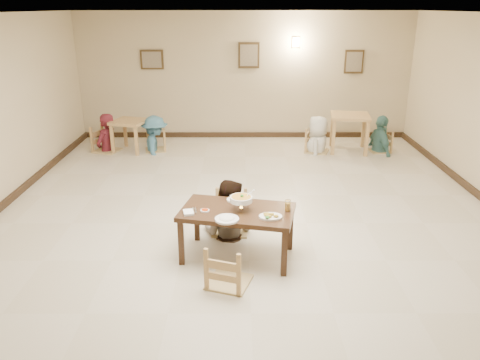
{
  "coord_description": "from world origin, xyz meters",
  "views": [
    {
      "loc": [
        -0.12,
        -6.41,
        3.09
      ],
      "look_at": [
        -0.12,
        -0.48,
        0.88
      ],
      "focal_mm": 35.0,
      "sensor_mm": 36.0,
      "label": 1
    }
  ],
  "objects_px": {
    "curry_warmer": "(241,199)",
    "bg_chair_rl": "(318,129)",
    "bg_chair_ll": "(105,128)",
    "bg_diner_d": "(383,116)",
    "chair_near": "(229,245)",
    "main_diner": "(228,180)",
    "bg_diner_b": "(154,116)",
    "main_table": "(237,216)",
    "bg_table_left": "(130,126)",
    "bg_diner_c": "(319,116)",
    "bg_table_right": "(350,121)",
    "bg_chair_lr": "(154,130)",
    "drink_glass": "(288,206)",
    "bg_diner_a": "(104,114)",
    "bg_chair_rr": "(381,132)",
    "chair_far": "(230,197)"
  },
  "relations": [
    {
      "from": "drink_glass",
      "to": "bg_chair_rr",
      "type": "bearing_deg",
      "value": 61.72
    },
    {
      "from": "bg_diner_b",
      "to": "main_table",
      "type": "bearing_deg",
      "value": -171.69
    },
    {
      "from": "bg_chair_ll",
      "to": "drink_glass",
      "type": "bearing_deg",
      "value": -125.1
    },
    {
      "from": "drink_glass",
      "to": "bg_diner_a",
      "type": "height_order",
      "value": "bg_diner_a"
    },
    {
      "from": "chair_near",
      "to": "bg_diner_a",
      "type": "distance_m",
      "value": 6.12
    },
    {
      "from": "drink_glass",
      "to": "bg_diner_c",
      "type": "relative_size",
      "value": 0.09
    },
    {
      "from": "main_diner",
      "to": "bg_chair_lr",
      "type": "distance_m",
      "value": 4.52
    },
    {
      "from": "curry_warmer",
      "to": "bg_diner_d",
      "type": "distance_m",
      "value": 5.69
    },
    {
      "from": "bg_diner_b",
      "to": "bg_diner_c",
      "type": "xyz_separation_m",
      "value": [
        3.66,
        -0.1,
        0.02
      ]
    },
    {
      "from": "bg_table_left",
      "to": "bg_diner_d",
      "type": "bearing_deg",
      "value": -0.58
    },
    {
      "from": "drink_glass",
      "to": "bg_diner_b",
      "type": "xyz_separation_m",
      "value": [
        -2.52,
        4.84,
        0.07
      ]
    },
    {
      "from": "bg_chair_lr",
      "to": "bg_chair_rr",
      "type": "xyz_separation_m",
      "value": [
        5.08,
        -0.08,
        -0.03
      ]
    },
    {
      "from": "bg_table_left",
      "to": "bg_chair_ll",
      "type": "bearing_deg",
      "value": -175.95
    },
    {
      "from": "bg_chair_lr",
      "to": "bg_diner_d",
      "type": "xyz_separation_m",
      "value": [
        5.08,
        -0.08,
        0.34
      ]
    },
    {
      "from": "curry_warmer",
      "to": "bg_table_right",
      "type": "distance_m",
      "value": 5.37
    },
    {
      "from": "bg_table_left",
      "to": "bg_chair_rl",
      "type": "xyz_separation_m",
      "value": [
        4.21,
        -0.08,
        -0.05
      ]
    },
    {
      "from": "main_table",
      "to": "bg_diner_c",
      "type": "relative_size",
      "value": 0.95
    },
    {
      "from": "bg_diner_a",
      "to": "bg_diner_d",
      "type": "height_order",
      "value": "bg_diner_a"
    },
    {
      "from": "main_diner",
      "to": "bg_diner_a",
      "type": "bearing_deg",
      "value": -34.9
    },
    {
      "from": "bg_table_right",
      "to": "bg_chair_lr",
      "type": "height_order",
      "value": "bg_chair_lr"
    },
    {
      "from": "bg_chair_ll",
      "to": "bg_chair_rl",
      "type": "height_order",
      "value": "bg_chair_ll"
    },
    {
      "from": "bg_table_right",
      "to": "bg_table_left",
      "type": "bearing_deg",
      "value": 179.85
    },
    {
      "from": "bg_chair_ll",
      "to": "bg_diner_d",
      "type": "relative_size",
      "value": 0.66
    },
    {
      "from": "bg_chair_lr",
      "to": "bg_chair_rr",
      "type": "distance_m",
      "value": 5.08
    },
    {
      "from": "bg_chair_rl",
      "to": "bg_table_left",
      "type": "bearing_deg",
      "value": 107.92
    },
    {
      "from": "bg_chair_rl",
      "to": "bg_diner_a",
      "type": "relative_size",
      "value": 0.6
    },
    {
      "from": "bg_table_left",
      "to": "main_diner",
      "type": "bearing_deg",
      "value": -60.97
    },
    {
      "from": "bg_diner_c",
      "to": "bg_diner_b",
      "type": "bearing_deg",
      "value": -76.66
    },
    {
      "from": "bg_chair_ll",
      "to": "bg_chair_rl",
      "type": "distance_m",
      "value": 4.75
    },
    {
      "from": "chair_near",
      "to": "bg_diner_b",
      "type": "relative_size",
      "value": 0.63
    },
    {
      "from": "chair_near",
      "to": "main_diner",
      "type": "xyz_separation_m",
      "value": [
        -0.04,
        1.3,
        0.32
      ]
    },
    {
      "from": "bg_chair_rr",
      "to": "chair_far",
      "type": "bearing_deg",
      "value": -47.16
    },
    {
      "from": "bg_diner_b",
      "to": "bg_diner_c",
      "type": "bearing_deg",
      "value": -104.69
    },
    {
      "from": "chair_far",
      "to": "bg_diner_d",
      "type": "distance_m",
      "value": 5.18
    },
    {
      "from": "main_diner",
      "to": "bg_chair_rr",
      "type": "distance_m",
      "value": 5.28
    },
    {
      "from": "bg_table_left",
      "to": "bg_chair_lr",
      "type": "xyz_separation_m",
      "value": [
        0.54,
        0.02,
        -0.08
      ]
    },
    {
      "from": "curry_warmer",
      "to": "bg_chair_rl",
      "type": "distance_m",
      "value": 5.03
    },
    {
      "from": "chair_near",
      "to": "bg_table_left",
      "type": "distance_m",
      "value": 5.91
    },
    {
      "from": "chair_near",
      "to": "bg_diner_c",
      "type": "relative_size",
      "value": 0.62
    },
    {
      "from": "bg_diner_b",
      "to": "bg_diner_c",
      "type": "height_order",
      "value": "bg_diner_c"
    },
    {
      "from": "bg_chair_rr",
      "to": "bg_table_left",
      "type": "bearing_deg",
      "value": -98.08
    },
    {
      "from": "bg_diner_c",
      "to": "bg_diner_d",
      "type": "xyz_separation_m",
      "value": [
        1.42,
        0.02,
        0.01
      ]
    },
    {
      "from": "main_table",
      "to": "bg_chair_rl",
      "type": "distance_m",
      "value": 5.03
    },
    {
      "from": "chair_far",
      "to": "bg_chair_ll",
      "type": "distance_m",
      "value": 4.92
    },
    {
      "from": "bg_chair_lr",
      "to": "bg_diner_d",
      "type": "bearing_deg",
      "value": 78.07
    },
    {
      "from": "main_table",
      "to": "drink_glass",
      "type": "distance_m",
      "value": 0.65
    },
    {
      "from": "bg_diner_b",
      "to": "bg_diner_a",
      "type": "bearing_deg",
      "value": 80.15
    },
    {
      "from": "main_diner",
      "to": "bg_chair_rl",
      "type": "relative_size",
      "value": 1.58
    },
    {
      "from": "main_diner",
      "to": "bg_diner_c",
      "type": "xyz_separation_m",
      "value": [
        1.91,
        4.05,
        -0.01
      ]
    },
    {
      "from": "main_table",
      "to": "bg_chair_rr",
      "type": "height_order",
      "value": "bg_chair_rr"
    }
  ]
}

